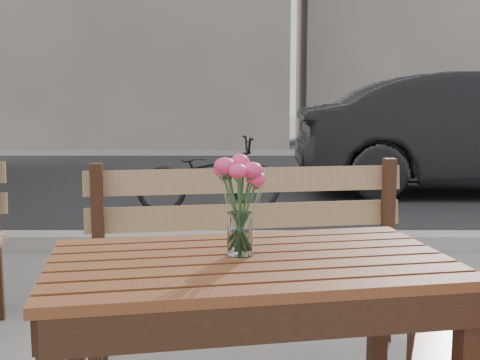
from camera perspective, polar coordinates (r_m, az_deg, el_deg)
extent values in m
cube|color=black|center=(9.00, 1.17, -0.12)|extent=(30.00, 8.00, 0.00)
cube|color=#9A9793|center=(5.06, 2.03, -5.76)|extent=(30.00, 0.25, 0.12)
cube|color=slate|center=(17.77, 17.46, 13.15)|extent=(7.00, 3.00, 6.00)
cube|color=brown|center=(1.88, 0.96, -7.83)|extent=(1.34, 0.93, 0.03)
cube|color=black|center=(2.27, -15.30, -15.41)|extent=(0.07, 0.07, 0.73)
cube|color=black|center=(2.44, 12.90, -13.65)|extent=(0.07, 0.07, 0.73)
cube|color=#866545|center=(2.78, 1.48, -7.88)|extent=(1.61, 0.67, 0.03)
cube|color=#866545|center=(2.95, 0.66, -1.74)|extent=(1.55, 0.28, 0.42)
cube|color=black|center=(2.65, -13.63, -14.36)|extent=(0.06, 0.06, 0.51)
cube|color=black|center=(2.91, 16.46, -12.46)|extent=(0.06, 0.06, 0.51)
cube|color=black|center=(2.92, -13.22, -7.76)|extent=(0.06, 0.06, 0.95)
cube|color=black|center=(3.15, 13.82, -6.62)|extent=(0.06, 0.06, 0.95)
cylinder|color=white|center=(1.89, 0.00, -5.13)|extent=(0.08, 0.08, 0.13)
cylinder|color=#326030|center=(1.88, 0.00, -3.12)|extent=(0.05, 0.05, 0.27)
imported|color=black|center=(8.40, 21.74, 4.04)|extent=(4.74, 1.79, 1.55)
imported|color=black|center=(6.54, -2.89, 0.51)|extent=(1.65, 0.81, 0.83)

